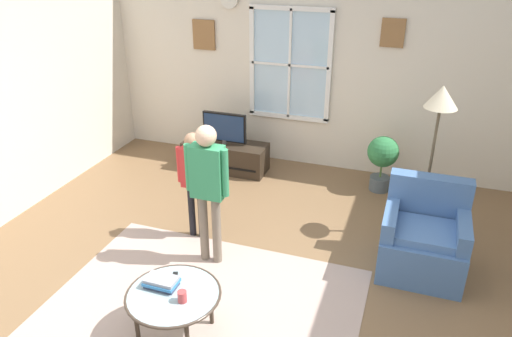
{
  "coord_description": "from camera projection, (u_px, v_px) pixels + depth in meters",
  "views": [
    {
      "loc": [
        1.33,
        -3.19,
        2.92
      ],
      "look_at": [
        0.06,
        0.45,
        1.08
      ],
      "focal_mm": 34.2,
      "sensor_mm": 36.0,
      "label": 1
    }
  ],
  "objects": [
    {
      "name": "remote_near_books",
      "position": [
        175.0,
        278.0,
        3.92
      ],
      "size": [
        0.09,
        0.15,
        0.02
      ],
      "primitive_type": "cube",
      "rotation": [
        0.0,
        0.0,
        0.35
      ],
      "color": "black",
      "rests_on": "coffee_table"
    },
    {
      "name": "coffee_table",
      "position": [
        173.0,
        296.0,
        3.78
      ],
      "size": [
        0.75,
        0.75,
        0.42
      ],
      "color": "#99B2B7",
      "rests_on": "ground_plane"
    },
    {
      "name": "cup",
      "position": [
        182.0,
        296.0,
        3.67
      ],
      "size": [
        0.07,
        0.07,
        0.09
      ],
      "primitive_type": "cylinder",
      "color": "#BF3F3F",
      "rests_on": "coffee_table"
    },
    {
      "name": "armchair",
      "position": [
        423.0,
        239.0,
        4.61
      ],
      "size": [
        0.76,
        0.74,
        0.87
      ],
      "color": "#476B9E",
      "rests_on": "ground_plane"
    },
    {
      "name": "floor_lamp",
      "position": [
        439.0,
        113.0,
        4.71
      ],
      "size": [
        0.32,
        0.32,
        1.65
      ],
      "color": "black",
      "rests_on": "ground_plane"
    },
    {
      "name": "person_green_shirt",
      "position": [
        208.0,
        180.0,
        4.48
      ],
      "size": [
        0.43,
        0.19,
        1.42
      ],
      "color": "#726656",
      "rests_on": "ground_plane"
    },
    {
      "name": "television",
      "position": [
        224.0,
        128.0,
        6.49
      ],
      "size": [
        0.6,
        0.08,
        0.43
      ],
      "color": "#4C4C4C",
      "rests_on": "tv_stand"
    },
    {
      "name": "back_wall",
      "position": [
        316.0,
        65.0,
        6.37
      ],
      "size": [
        5.73,
        0.17,
        2.8
      ],
      "color": "beige",
      "rests_on": "ground_plane"
    },
    {
      "name": "person_red_shirt",
      "position": [
        194.0,
        174.0,
        4.94
      ],
      "size": [
        0.36,
        0.16,
        1.18
      ],
      "color": "black",
      "rests_on": "ground_plane"
    },
    {
      "name": "potted_plant_by_window",
      "position": [
        382.0,
        157.0,
        6.01
      ],
      "size": [
        0.38,
        0.38,
        0.72
      ],
      "color": "#4C565B",
      "rests_on": "ground_plane"
    },
    {
      "name": "book_stack",
      "position": [
        161.0,
        282.0,
        3.83
      ],
      "size": [
        0.26,
        0.17,
        0.08
      ],
      "color": "#393D57",
      "rests_on": "coffee_table"
    },
    {
      "name": "ground_plane",
      "position": [
        233.0,
        297.0,
        4.38
      ],
      "size": [
        6.33,
        6.58,
        0.02
      ],
      "primitive_type": "cube",
      "color": "brown"
    },
    {
      "name": "area_rug",
      "position": [
        204.0,
        304.0,
        4.27
      ],
      "size": [
        2.67,
        1.9,
        0.01
      ],
      "primitive_type": "cube",
      "color": "tan",
      "rests_on": "ground_plane"
    },
    {
      "name": "tv_stand",
      "position": [
        225.0,
        156.0,
        6.67
      ],
      "size": [
        1.14,
        0.44,
        0.39
      ],
      "color": "#2D2319",
      "rests_on": "ground_plane"
    }
  ]
}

